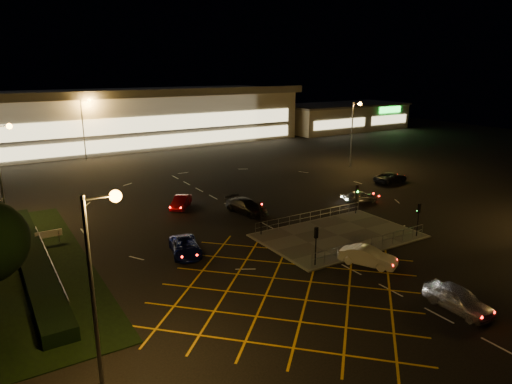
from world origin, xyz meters
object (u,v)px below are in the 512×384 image
signal_ne (357,193)px  car_east_grey (391,177)px  car_queue_white (368,257)px  car_far_dkgrey (246,206)px  car_near_silver (458,299)px  car_right_silver (360,196)px  car_left_blue (185,247)px  car_circ_red (181,202)px  signal_sw (316,238)px  signal_se (419,213)px  signal_nw (261,211)px

signal_ne → car_east_grey: bearing=29.2°
car_queue_white → car_far_dkgrey: bearing=67.4°
car_near_silver → car_right_silver: bearing=62.7°
car_left_blue → car_far_dkgrey: (10.07, 6.89, 0.09)m
car_far_dkgrey → car_near_silver: bearing=-98.9°
car_circ_red → car_far_dkgrey: bearing=-7.3°
signal_sw → car_circ_red: bearing=-81.4°
signal_se → car_right_silver: signal_se is taller
car_right_silver → car_east_grey: 11.19m
car_queue_white → car_right_silver: size_ratio=1.14×
signal_se → signal_ne: size_ratio=1.00×
signal_ne → car_near_silver: bearing=-114.8°
car_queue_white → car_circ_red: car_queue_white is taller
signal_nw → car_left_blue: bearing=-177.2°
car_circ_red → car_left_blue: bearing=-72.4°
signal_sw → car_far_dkgrey: (2.26, 14.49, -1.60)m
car_near_silver → car_queue_white: (0.05, 8.08, -0.06)m
car_left_blue → car_circ_red: 13.27m
signal_sw → car_circ_red: size_ratio=0.75×
signal_sw → car_near_silver: (3.62, -10.15, -1.57)m
signal_nw → car_circ_red: bearing=104.1°
signal_sw → car_queue_white: (3.67, -2.07, -1.63)m
signal_nw → signal_se: bearing=-33.6°
signal_nw → car_east_grey: bearing=16.7°
car_near_silver → car_left_blue: bearing=125.1°
signal_ne → car_near_silver: size_ratio=0.68×
signal_se → car_far_dkgrey: bearing=-56.1°
car_right_silver → car_east_grey: car_east_grey is taller
signal_se → car_east_grey: 21.07m
signal_sw → signal_ne: 14.41m
car_far_dkgrey → signal_sw: bearing=-110.9°
signal_nw → car_near_silver: size_ratio=0.68×
signal_ne → car_east_grey: signal_ne is taller
signal_sw → car_near_silver: signal_sw is taller
signal_nw → car_circ_red: 12.47m
car_queue_white → signal_ne: bearing=22.8°
signal_ne → car_left_blue: bearing=-178.9°
car_circ_red → car_queue_white: bearing=-34.3°
signal_se → signal_sw: bearing=0.0°
car_near_silver → car_east_grey: (22.27, 25.91, -0.10)m
car_far_dkgrey → car_right_silver: car_far_dkgrey is taller
car_far_dkgrey → car_right_silver: (13.44, -3.37, -0.10)m
car_circ_red → car_right_silver: bearing=13.5°
signal_se → car_near_silver: (-8.38, -10.15, -1.57)m
car_near_silver → car_east_grey: 34.16m
signal_nw → car_left_blue: 8.00m
car_far_dkgrey → car_queue_white: bearing=-97.2°
signal_nw → car_far_dkgrey: 7.07m
signal_sw → signal_nw: 7.99m
car_east_grey → signal_ne: bearing=116.3°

